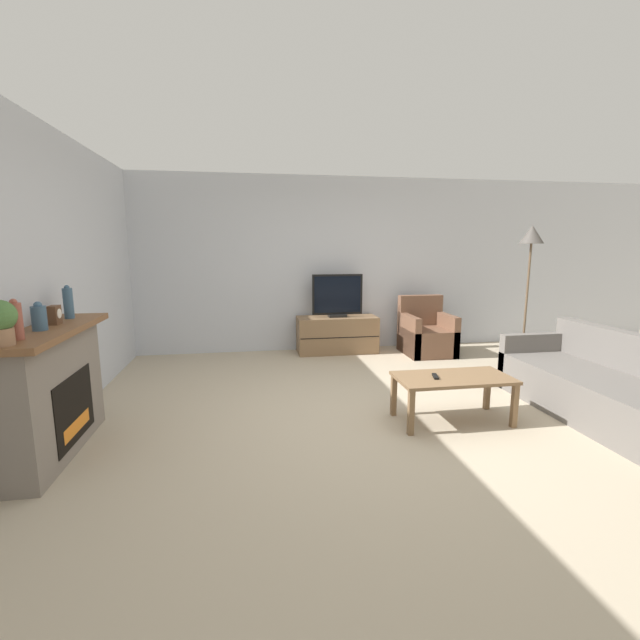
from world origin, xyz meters
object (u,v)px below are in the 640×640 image
(mantel_vase_centre_left, at_px, (39,317))
(tv, at_px, (337,297))
(fireplace, at_px, (52,391))
(remote, at_px, (435,376))
(mantel_vase_right, at_px, (68,303))
(armchair, at_px, (426,335))
(mantel_clock, at_px, (54,315))
(couch, at_px, (618,395))
(coffee_table, at_px, (453,382))
(mantel_vase_left, at_px, (15,320))
(tv_stand, at_px, (337,335))
(floor_lamp, at_px, (531,249))

(mantel_vase_centre_left, xyz_separation_m, tv, (2.87, 2.98, -0.25))
(fireplace, bearing_deg, remote, 1.35)
(fireplace, xyz_separation_m, mantel_vase_right, (0.02, 0.43, 0.64))
(mantel_vase_right, height_order, armchair, mantel_vase_right)
(mantel_clock, xyz_separation_m, tv, (2.87, 2.73, -0.23))
(tv, relative_size, couch, 0.33)
(mantel_vase_centre_left, height_order, mantel_vase_right, mantel_vase_right)
(armchair, relative_size, coffee_table, 0.82)
(remote, bearing_deg, couch, 4.29)
(mantel_vase_left, bearing_deg, mantel_vase_centre_left, 90.00)
(mantel_vase_right, bearing_deg, armchair, 27.11)
(mantel_vase_right, xyz_separation_m, couch, (4.89, -0.65, -0.89))
(mantel_vase_left, relative_size, tv_stand, 0.22)
(mantel_vase_centre_left, height_order, tv_stand, mantel_vase_centre_left)
(tv, distance_m, armchair, 1.49)
(fireplace, bearing_deg, mantel_vase_right, 87.79)
(fireplace, height_order, mantel_vase_centre_left, mantel_vase_centre_left)
(fireplace, bearing_deg, mantel_vase_left, -87.79)
(mantel_clock, xyz_separation_m, couch, (4.89, -0.37, -0.83))
(floor_lamp, bearing_deg, remote, -144.51)
(mantel_clock, xyz_separation_m, remote, (3.21, -0.07, -0.65))
(mantel_vase_left, bearing_deg, coffee_table, 8.51)
(mantel_vase_centre_left, xyz_separation_m, tv_stand, (2.87, 2.98, -0.84))
(mantel_vase_centre_left, distance_m, couch, 4.96)
(mantel_vase_left, bearing_deg, armchair, 35.61)
(mantel_vase_right, xyz_separation_m, armchair, (4.21, 2.15, -0.87))
(mantel_clock, distance_m, coffee_table, 3.46)
(remote, height_order, couch, couch)
(remote, bearing_deg, tv, 111.43)
(mantel_vase_centre_left, height_order, mantel_clock, mantel_vase_centre_left)
(armchair, bearing_deg, mantel_vase_centre_left, -147.40)
(mantel_vase_left, relative_size, remote, 1.77)
(mantel_vase_left, xyz_separation_m, couch, (4.89, 0.21, -0.88))
(fireplace, relative_size, mantel_clock, 9.55)
(armchair, height_order, floor_lamp, floor_lamp)
(mantel_clock, height_order, floor_lamp, floor_lamp)
(armchair, bearing_deg, mantel_vase_right, -152.89)
(mantel_clock, bearing_deg, tv, 43.61)
(tv_stand, height_order, armchair, armchair)
(mantel_vase_centre_left, bearing_deg, floor_lamp, 16.19)
(mantel_vase_right, relative_size, armchair, 0.33)
(mantel_clock, relative_size, armchair, 0.17)
(tv_stand, bearing_deg, floor_lamp, -36.03)
(tv_stand, bearing_deg, mantel_vase_centre_left, -133.86)
(mantel_vase_right, xyz_separation_m, coffee_table, (3.39, -0.35, -0.78))
(remote, bearing_deg, coffee_table, 14.89)
(mantel_vase_left, xyz_separation_m, remote, (3.21, 0.51, -0.71))
(mantel_vase_right, relative_size, couch, 0.12)
(mantel_vase_centre_left, relative_size, couch, 0.09)
(floor_lamp, bearing_deg, fireplace, -165.01)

